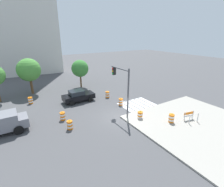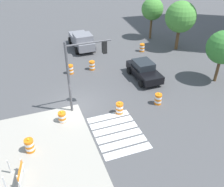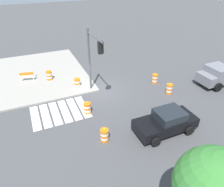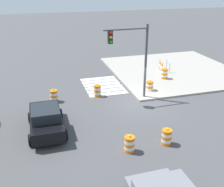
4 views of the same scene
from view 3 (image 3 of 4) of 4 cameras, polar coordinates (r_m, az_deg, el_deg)
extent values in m
plane|color=#474749|center=(19.18, -3.50, 0.66)|extent=(120.00, 120.00, 0.00)
cube|color=#9E998E|center=(23.65, -22.62, 4.62)|extent=(12.00, 12.00, 0.15)
cube|color=silver|center=(17.21, -8.03, -3.58)|extent=(0.60, 3.20, 0.02)
cube|color=silver|center=(17.08, -10.44, -4.13)|extent=(0.60, 3.20, 0.02)
cube|color=silver|center=(16.98, -12.89, -4.68)|extent=(0.60, 3.20, 0.02)
cube|color=silver|center=(16.91, -15.36, -5.23)|extent=(0.60, 3.20, 0.02)
cube|color=silver|center=(16.88, -17.85, -5.78)|extent=(0.60, 3.20, 0.02)
cube|color=silver|center=(16.88, -20.36, -6.31)|extent=(0.60, 3.20, 0.02)
cube|color=black|center=(14.74, 14.46, -7.97)|extent=(4.31, 1.86, 0.70)
cube|color=#1E2328|center=(14.48, 15.60, -5.70)|extent=(1.91, 1.61, 0.60)
cylinder|color=black|center=(13.76, 11.97, -12.92)|extent=(0.66, 0.24, 0.66)
cylinder|color=black|center=(14.91, 7.91, -8.36)|extent=(0.66, 0.24, 0.66)
cylinder|color=black|center=(15.20, 20.56, -9.54)|extent=(0.66, 0.24, 0.66)
cylinder|color=black|center=(16.24, 16.20, -5.69)|extent=(0.66, 0.24, 0.66)
cube|color=slate|center=(22.12, 27.07, 4.89)|extent=(1.92, 2.02, 1.50)
cube|color=slate|center=(21.44, 24.95, 3.73)|extent=(1.42, 1.91, 0.90)
cylinder|color=black|center=(21.30, 27.16, 1.58)|extent=(0.84, 0.31, 0.84)
cylinder|color=black|center=(22.43, 23.40, 3.99)|extent=(0.84, 0.31, 0.84)
cylinder|color=orange|center=(14.00, -2.07, -12.47)|extent=(0.56, 0.56, 0.18)
cylinder|color=white|center=(13.88, -2.08, -11.94)|extent=(0.56, 0.56, 0.18)
cylinder|color=orange|center=(13.76, -2.10, -11.39)|extent=(0.56, 0.56, 0.18)
cylinder|color=white|center=(13.64, -2.11, -10.84)|extent=(0.56, 0.56, 0.18)
cylinder|color=orange|center=(13.52, -2.13, -10.27)|extent=(0.56, 0.56, 0.18)
sphere|color=yellow|center=(13.42, -2.14, -9.79)|extent=(0.12, 0.12, 0.12)
cylinder|color=orange|center=(20.97, 11.58, 3.17)|extent=(0.56, 0.56, 0.18)
cylinder|color=white|center=(20.89, 11.64, 3.61)|extent=(0.56, 0.56, 0.18)
cylinder|color=orange|center=(20.81, 11.69, 4.05)|extent=(0.56, 0.56, 0.18)
cylinder|color=white|center=(20.73, 11.74, 4.49)|extent=(0.56, 0.56, 0.18)
cylinder|color=orange|center=(20.65, 11.79, 4.93)|extent=(0.56, 0.56, 0.18)
sphere|color=yellow|center=(20.58, 11.84, 5.31)|extent=(0.12, 0.12, 0.12)
cylinder|color=orange|center=(19.50, 15.35, 0.35)|extent=(0.56, 0.56, 0.18)
cylinder|color=white|center=(19.42, 15.42, 0.81)|extent=(0.56, 0.56, 0.18)
cylinder|color=orange|center=(19.33, 15.49, 1.27)|extent=(0.56, 0.56, 0.18)
cylinder|color=white|center=(19.24, 15.57, 1.73)|extent=(0.56, 0.56, 0.18)
cylinder|color=orange|center=(19.16, 15.64, 2.20)|extent=(0.56, 0.56, 0.18)
sphere|color=yellow|center=(19.09, 15.71, 2.59)|extent=(0.12, 0.12, 0.12)
cylinder|color=orange|center=(20.01, -9.47, 1.95)|extent=(0.56, 0.56, 0.18)
cylinder|color=white|center=(19.93, -9.51, 2.40)|extent=(0.56, 0.56, 0.18)
cylinder|color=orange|center=(19.84, -9.56, 2.86)|extent=(0.56, 0.56, 0.18)
cylinder|color=white|center=(19.76, -9.60, 3.31)|extent=(0.56, 0.56, 0.18)
cylinder|color=orange|center=(19.67, -9.65, 3.78)|extent=(0.56, 0.56, 0.18)
sphere|color=yellow|center=(19.61, -9.69, 4.16)|extent=(0.12, 0.12, 0.12)
cylinder|color=orange|center=(16.44, -6.72, -5.02)|extent=(0.56, 0.56, 0.18)
cylinder|color=white|center=(16.33, -6.76, -4.51)|extent=(0.56, 0.56, 0.18)
cylinder|color=orange|center=(16.23, -6.80, -3.99)|extent=(0.56, 0.56, 0.18)
cylinder|color=white|center=(16.12, -6.84, -3.47)|extent=(0.56, 0.56, 0.18)
cylinder|color=orange|center=(16.02, -6.88, -2.95)|extent=(0.56, 0.56, 0.18)
sphere|color=yellow|center=(15.94, -6.91, -2.50)|extent=(0.12, 0.12, 0.12)
cylinder|color=orange|center=(21.76, -16.79, 3.96)|extent=(0.56, 0.56, 0.18)
cylinder|color=white|center=(21.69, -16.86, 4.38)|extent=(0.56, 0.56, 0.18)
cylinder|color=orange|center=(21.61, -16.93, 4.81)|extent=(0.56, 0.56, 0.18)
cylinder|color=white|center=(21.53, -17.01, 5.24)|extent=(0.56, 0.56, 0.18)
cylinder|color=orange|center=(21.46, -17.08, 5.67)|extent=(0.56, 0.56, 0.18)
sphere|color=yellow|center=(21.40, -17.14, 6.03)|extent=(0.12, 0.12, 0.12)
cube|color=silver|center=(21.98, -20.99, 4.65)|extent=(0.08, 0.08, 1.00)
cube|color=silver|center=(22.61, -20.79, 5.43)|extent=(0.08, 0.08, 1.00)
cube|color=silver|center=(22.21, -23.77, 4.31)|extent=(0.08, 0.08, 1.00)
cube|color=silver|center=(22.83, -23.49, 5.10)|extent=(0.08, 0.08, 1.00)
cube|color=orange|center=(21.97, -22.53, 5.04)|extent=(1.28, 0.31, 0.28)
cube|color=white|center=(22.10, -22.37, 4.34)|extent=(1.28, 0.31, 0.20)
cylinder|color=#4C4C51|center=(18.23, -6.25, 9.02)|extent=(0.18, 0.18, 5.50)
cylinder|color=#4C4C51|center=(15.99, -4.80, 15.18)|extent=(0.18, 3.20, 0.12)
cube|color=black|center=(15.13, -3.20, 12.50)|extent=(0.37, 0.29, 0.90)
sphere|color=red|center=(15.10, -2.55, 13.68)|extent=(0.20, 0.20, 0.20)
sphere|color=#F2A514|center=(15.20, -2.52, 12.60)|extent=(0.20, 0.20, 0.20)
sphere|color=green|center=(15.30, -2.49, 11.54)|extent=(0.20, 0.20, 0.20)
sphere|color=#387F33|center=(8.59, 26.40, -22.16)|extent=(2.90, 2.90, 2.90)
camera|label=1|loc=(32.80, 4.21, 29.95)|focal=26.31mm
camera|label=2|loc=(21.21, -58.95, 22.44)|focal=39.21mm
camera|label=4|loc=(24.05, 49.16, 18.51)|focal=43.23mm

